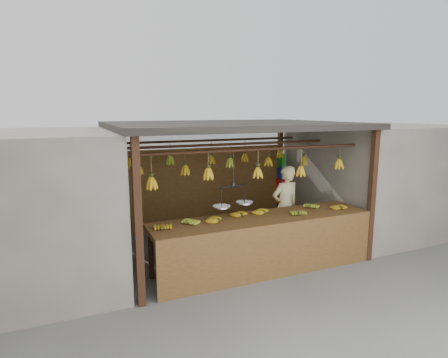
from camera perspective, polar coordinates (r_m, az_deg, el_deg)
name	(u,v)px	position (r m, az deg, el deg)	size (l,w,h in m)	color
ground	(230,248)	(7.35, 0.94, -10.41)	(80.00, 80.00, 0.00)	#5B5B57
stall	(223,144)	(7.20, -0.09, 5.30)	(4.30, 3.30, 2.40)	black
neighbor_left	(12,209)	(6.47, -29.57, -4.04)	(3.00, 3.00, 2.30)	slate
neighbor_right	(376,176)	(9.09, 22.11, 0.38)	(3.00, 3.00, 2.30)	slate
counter	(266,230)	(6.11, 6.44, -7.75)	(3.74, 0.85, 0.96)	brown
hanging_bananas	(230,165)	(6.94, 0.95, 2.18)	(3.58, 2.21, 0.37)	#BD9114
balance_scale	(233,202)	(5.97, 1.42, -3.47)	(0.72, 0.36, 0.88)	black
vendor	(285,206)	(7.30, 9.33, -4.15)	(0.58, 0.38, 1.59)	beige
bag_bundles	(280,179)	(9.13, 8.59, 0.05)	(0.08, 0.26, 1.22)	#199926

